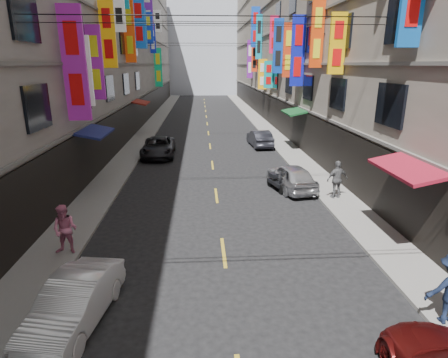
{
  "coord_description": "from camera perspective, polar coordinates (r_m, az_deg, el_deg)",
  "views": [
    {
      "loc": [
        -0.73,
        6.12,
        6.37
      ],
      "look_at": [
        -0.23,
        14.01,
        3.94
      ],
      "focal_mm": 30.0,
      "sensor_mm": 36.0,
      "label": 1
    }
  ],
  "objects": [
    {
      "name": "sidewalk_left",
      "position": [
        36.81,
        -11.84,
        6.84
      ],
      "size": [
        2.0,
        90.0,
        0.12
      ],
      "primitive_type": "cube",
      "color": "slate",
      "rests_on": "ground"
    },
    {
      "name": "sidewalk_right",
      "position": [
        37.05,
        7.0,
        7.14
      ],
      "size": [
        2.0,
        90.0,
        0.12
      ],
      "primitive_type": "cube",
      "color": "slate",
      "rests_on": "ground"
    },
    {
      "name": "building_row_left",
      "position": [
        37.74,
        -22.43,
        20.62
      ],
      "size": [
        10.14,
        90.0,
        19.0
      ],
      "color": "gray",
      "rests_on": "ground"
    },
    {
      "name": "building_row_right",
      "position": [
        38.19,
        17.06,
        21.06
      ],
      "size": [
        10.14,
        90.0,
        19.0
      ],
      "color": "gray",
      "rests_on": "ground"
    },
    {
      "name": "haze_block",
      "position": [
        86.01,
        -3.28,
        20.14
      ],
      "size": [
        18.0,
        8.0,
        22.0
      ],
      "primitive_type": "cube",
      "color": "#B3B9C8",
      "rests_on": "ground"
    },
    {
      "name": "shop_signage",
      "position": [
        29.11,
        -2.63,
        22.49
      ],
      "size": [
        14.0,
        55.0,
        11.55
      ],
      "color": "#103BBE",
      "rests_on": "ground"
    },
    {
      "name": "street_awnings",
      "position": [
        20.17,
        -5.08,
        7.39
      ],
      "size": [
        13.99,
        35.2,
        0.41
      ],
      "color": "#155027",
      "rests_on": "ground"
    },
    {
      "name": "overhead_cables",
      "position": [
        24.02,
        -1.98,
        22.87
      ],
      "size": [
        14.0,
        38.04,
        1.24
      ],
      "color": "black",
      "rests_on": "ground"
    },
    {
      "name": "lane_markings",
      "position": [
        33.5,
        -2.28,
        6.11
      ],
      "size": [
        0.12,
        80.2,
        0.01
      ],
      "color": "gold",
      "rests_on": "ground"
    },
    {
      "name": "scooter_far_right",
      "position": [
        19.86,
        7.8,
        -0.46
      ],
      "size": [
        0.72,
        1.77,
        1.14
      ],
      "rotation": [
        0.0,
        0.0,
        3.42
      ],
      "color": "black",
      "rests_on": "ground"
    },
    {
      "name": "car_left_mid",
      "position": [
        10.62,
        -21.9,
        -17.12
      ],
      "size": [
        1.89,
        3.93,
        1.24
      ],
      "primitive_type": "imported",
      "rotation": [
        0.0,
        0.0,
        -0.16
      ],
      "color": "white",
      "rests_on": "ground"
    },
    {
      "name": "car_left_far",
      "position": [
        27.37,
        -9.97,
        4.81
      ],
      "size": [
        2.34,
        4.91,
        1.35
      ],
      "primitive_type": "imported",
      "rotation": [
        0.0,
        0.0,
        0.02
      ],
      "color": "black",
      "rests_on": "ground"
    },
    {
      "name": "car_right_mid",
      "position": [
        20.08,
        10.2,
        0.35
      ],
      "size": [
        2.27,
        4.25,
        1.38
      ],
      "primitive_type": "imported",
      "rotation": [
        0.0,
        0.0,
        3.31
      ],
      "color": "silver",
      "rests_on": "ground"
    },
    {
      "name": "car_right_far",
      "position": [
        30.42,
        5.46,
        6.19
      ],
      "size": [
        1.71,
        4.13,
        1.33
      ],
      "primitive_type": "imported",
      "rotation": [
        0.0,
        0.0,
        3.22
      ],
      "color": "#292A32",
      "rests_on": "ground"
    },
    {
      "name": "pedestrian_lfar",
      "position": [
        13.93,
        -23.05,
        -7.1
      ],
      "size": [
        0.91,
        0.68,
        1.75
      ],
      "primitive_type": "imported",
      "rotation": [
        0.0,
        0.0,
        -0.12
      ],
      "color": "pink",
      "rests_on": "sidewalk_left"
    },
    {
      "name": "pedestrian_rfar",
      "position": [
        18.86,
        16.86,
        -0.08
      ],
      "size": [
        1.2,
        0.84,
        1.86
      ],
      "primitive_type": "imported",
      "rotation": [
        0.0,
        0.0,
        3.36
      ],
      "color": "#5F5F61",
      "rests_on": "sidewalk_right"
    }
  ]
}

